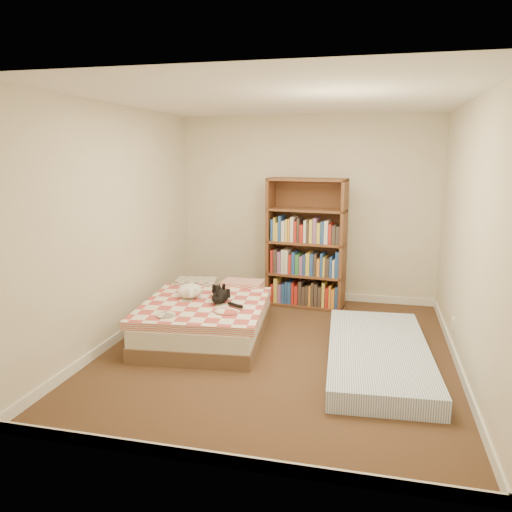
% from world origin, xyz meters
% --- Properties ---
extents(room, '(3.51, 4.01, 2.51)m').
position_xyz_m(room, '(0.00, 0.00, 1.20)').
color(room, '#45301D').
rests_on(room, ground).
extents(bed, '(1.43, 1.88, 0.47)m').
position_xyz_m(bed, '(-0.85, 0.28, 0.22)').
color(bed, brown).
rests_on(bed, room).
extents(bookshelf, '(1.05, 0.45, 1.69)m').
position_xyz_m(bookshelf, '(0.05, 1.66, 0.60)').
color(bookshelf, brown).
rests_on(bookshelf, room).
extents(floor_mattress, '(1.08, 2.15, 0.19)m').
position_xyz_m(floor_mattress, '(1.00, -0.08, 0.09)').
color(floor_mattress, '#7E9BD2').
rests_on(floor_mattress, room).
extents(black_cat, '(0.34, 0.64, 0.14)m').
position_xyz_m(black_cat, '(-0.67, 0.23, 0.49)').
color(black_cat, black).
rests_on(black_cat, bed).
extents(white_dog, '(0.36, 0.38, 0.15)m').
position_xyz_m(white_dog, '(-1.05, 0.27, 0.50)').
color(white_dog, white).
rests_on(white_dog, bed).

